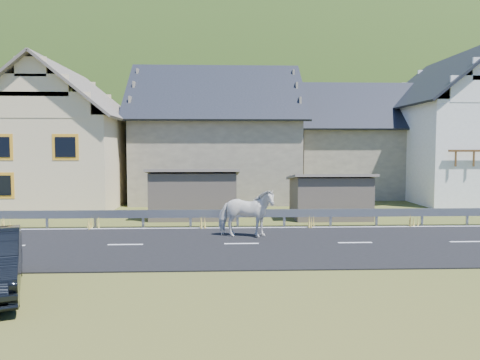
{
  "coord_description": "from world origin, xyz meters",
  "views": [
    {
      "loc": [
        -0.71,
        -16.03,
        3.38
      ],
      "look_at": [
        0.09,
        3.42,
        2.02
      ],
      "focal_mm": 35.0,
      "sensor_mm": 36.0,
      "label": 1
    }
  ],
  "objects": [
    {
      "name": "house_cream",
      "position": [
        -10.0,
        12.0,
        4.36
      ],
      "size": [
        7.8,
        9.8,
        8.3
      ],
      "color": "beige",
      "rests_on": "ground"
    },
    {
      "name": "house_white",
      "position": [
        15.0,
        14.0,
        5.06
      ],
      "size": [
        8.8,
        10.8,
        9.7
      ],
      "color": "white",
      "rests_on": "ground"
    },
    {
      "name": "road",
      "position": [
        0.0,
        0.0,
        0.02
      ],
      "size": [
        60.0,
        7.0,
        0.04
      ],
      "primitive_type": "cube",
      "color": "black",
      "rests_on": "ground"
    },
    {
      "name": "ground",
      "position": [
        0.0,
        0.0,
        0.0
      ],
      "size": [
        160.0,
        160.0,
        0.0
      ],
      "primitive_type": "plane",
      "color": "#3A4A1A",
      "rests_on": "ground"
    },
    {
      "name": "conifer_patch",
      "position": [
        -55.0,
        110.0,
        6.0
      ],
      "size": [
        76.0,
        50.0,
        28.0
      ],
      "primitive_type": "ellipsoid",
      "color": "black",
      "rests_on": "ground"
    },
    {
      "name": "shed_right",
      "position": [
        4.5,
        6.0,
        1.0
      ],
      "size": [
        3.8,
        2.9,
        2.2
      ],
      "primitive_type": "cube",
      "color": "brown",
      "rests_on": "ground"
    },
    {
      "name": "horse",
      "position": [
        0.22,
        1.23,
        0.94
      ],
      "size": [
        1.27,
        2.25,
        1.8
      ],
      "primitive_type": "imported",
      "rotation": [
        0.0,
        0.0,
        1.43
      ],
      "color": "silver",
      "rests_on": "road"
    },
    {
      "name": "shed_left",
      "position": [
        -2.0,
        6.5,
        1.1
      ],
      "size": [
        4.3,
        3.3,
        2.4
      ],
      "primitive_type": "cube",
      "color": "brown",
      "rests_on": "ground"
    },
    {
      "name": "guardrail",
      "position": [
        -0.0,
        3.68,
        0.56
      ],
      "size": [
        28.1,
        0.09,
        0.75
      ],
      "color": "#93969B",
      "rests_on": "ground"
    },
    {
      "name": "house_stone_b",
      "position": [
        9.0,
        17.0,
        4.24
      ],
      "size": [
        9.8,
        8.8,
        8.1
      ],
      "color": "gray",
      "rests_on": "ground"
    },
    {
      "name": "house_stone_a",
      "position": [
        -1.0,
        15.0,
        4.63
      ],
      "size": [
        10.8,
        9.8,
        8.9
      ],
      "color": "gray",
      "rests_on": "ground"
    },
    {
      "name": "mountain",
      "position": [
        5.0,
        180.0,
        -20.0
      ],
      "size": [
        440.0,
        280.0,
        260.0
      ],
      "primitive_type": "ellipsoid",
      "color": "#233E11",
      "rests_on": "ground"
    },
    {
      "name": "lane_markings",
      "position": [
        0.0,
        0.0,
        0.04
      ],
      "size": [
        60.0,
        6.6,
        0.01
      ],
      "primitive_type": "cube",
      "color": "silver",
      "rests_on": "road"
    }
  ]
}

